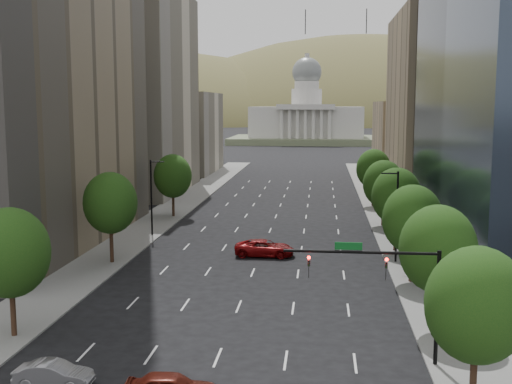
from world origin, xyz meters
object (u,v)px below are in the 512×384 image
(traffic_signal, at_px, (395,280))
(capitol, at_px, (306,122))
(car_red_far, at_px, (265,248))
(car_silver, at_px, (54,374))

(traffic_signal, xyz_separation_m, capitol, (-10.53, 219.71, 3.40))
(traffic_signal, distance_m, car_red_far, 28.69)
(traffic_signal, relative_size, car_red_far, 1.50)
(traffic_signal, xyz_separation_m, car_silver, (-18.80, -4.91, -4.47))
(traffic_signal, relative_size, capitol, 0.15)
(capitol, distance_m, car_silver, 224.91)
(traffic_signal, height_order, car_red_far, traffic_signal)
(car_silver, bearing_deg, capitol, -1.92)
(capitol, xyz_separation_m, car_red_far, (0.53, -193.17, -7.73))
(capitol, bearing_deg, traffic_signal, -87.26)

